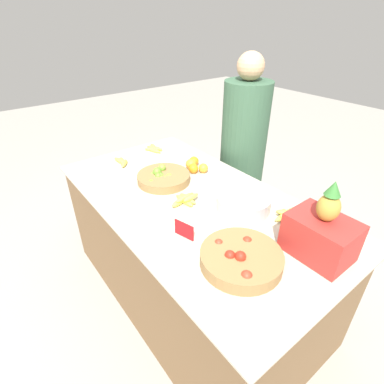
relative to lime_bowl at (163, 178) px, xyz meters
name	(u,v)px	position (x,y,z in m)	size (l,w,h in m)	color
ground_plane	(192,291)	(0.28, 0.02, -0.82)	(12.00, 12.00, 0.00)	#A39E93
market_table	(192,250)	(0.28, 0.02, -0.43)	(1.84, 0.98, 0.79)	brown
lime_bowl	(163,178)	(0.00, 0.00, 0.00)	(0.34, 0.34, 0.10)	olive
tomato_basket	(241,258)	(0.83, -0.14, 0.00)	(0.36, 0.36, 0.09)	olive
orange_pile	(195,165)	(-0.01, 0.27, 0.01)	(0.19, 0.14, 0.08)	orange
metal_bowl	(243,202)	(0.54, 0.18, 0.01)	(0.30, 0.30, 0.09)	#B7B7BF
price_sign	(184,230)	(0.53, -0.22, 0.01)	(0.11, 0.04, 0.08)	red
produce_crate	(321,234)	(1.00, 0.19, 0.08)	(0.28, 0.21, 0.38)	#B22D28
banana_bunch_back_center	(122,162)	(-0.41, -0.09, -0.01)	(0.18, 0.10, 0.04)	#EFDB4C
banana_bunch_front_right	(185,200)	(0.29, -0.04, -0.01)	(0.15, 0.18, 0.05)	#EFDB4C
banana_bunch_middle_right	(290,215)	(0.76, 0.31, -0.01)	(0.18, 0.20, 0.05)	#EFDB4C
banana_bunch_front_left	(154,148)	(-0.48, 0.22, -0.01)	(0.18, 0.12, 0.04)	#EFDB4C
vendor_person	(242,162)	(-0.03, 0.77, -0.13)	(0.35, 0.35, 1.52)	#385B42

